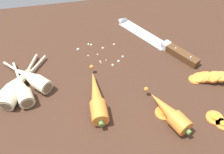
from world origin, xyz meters
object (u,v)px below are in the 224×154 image
at_px(chefs_knife, 152,38).
at_px(whole_carrot_second, 169,112).
at_px(parsnip_mid_left, 17,84).
at_px(parsnip_front, 22,88).
at_px(carrot_slice_stack, 207,77).
at_px(carrot_slice_stray_far, 164,113).
at_px(carrot_slice_stray_mid, 215,117).
at_px(parsnip_back, 32,78).
at_px(whole_carrot, 97,97).
at_px(carrot_slice_stray_near, 223,124).
at_px(parsnip_mid_right, 17,87).

height_order(chefs_knife, whole_carrot_second, whole_carrot_second).
bearing_deg(parsnip_mid_left, parsnip_front, -53.45).
xyz_separation_m(carrot_slice_stack, carrot_slice_stray_far, (-0.16, -0.08, -0.01)).
xyz_separation_m(whole_carrot_second, carrot_slice_stray_mid, (0.11, -0.03, -0.02)).
height_order(parsnip_back, carrot_slice_stray_mid, parsnip_back).
distance_m(whole_carrot, carrot_slice_stray_near, 0.32).
distance_m(whole_carrot, carrot_slice_stray_far, 0.17).
bearing_deg(parsnip_back, whole_carrot, -32.11).
bearing_deg(carrot_slice_stray_near, carrot_slice_stray_far, 154.78).
bearing_deg(carrot_slice_stack, whole_carrot, -177.37).
xyz_separation_m(parsnip_mid_right, carrot_slice_stray_mid, (0.48, -0.19, -0.02)).
bearing_deg(whole_carrot_second, parsnip_mid_left, 154.88).
bearing_deg(carrot_slice_stray_far, chefs_knife, 77.08).
bearing_deg(parsnip_mid_left, parsnip_mid_right, -90.97).
xyz_separation_m(parsnip_mid_right, carrot_slice_stray_far, (0.36, -0.15, -0.02)).
height_order(whole_carrot, parsnip_back, whole_carrot).
xyz_separation_m(whole_carrot, carrot_slice_stray_near, (0.29, -0.13, -0.02)).
relative_size(chefs_knife, parsnip_mid_left, 1.81).
bearing_deg(carrot_slice_stack, carrot_slice_stray_mid, -108.09).
bearing_deg(chefs_knife, parsnip_mid_right, -161.50).
relative_size(whole_carrot_second, parsnip_mid_right, 0.76).
distance_m(chefs_knife, whole_carrot_second, 0.31).
distance_m(parsnip_front, parsnip_mid_left, 0.02).
relative_size(parsnip_front, carrot_slice_stack, 1.74).
relative_size(whole_carrot, parsnip_front, 1.15).
bearing_deg(carrot_slice_stray_far, carrot_slice_stray_near, -25.22).
bearing_deg(parsnip_front, carrot_slice_stray_mid, -21.18).
xyz_separation_m(whole_carrot_second, carrot_slice_stack, (0.15, 0.10, -0.01)).
height_order(parsnip_mid_right, carrot_slice_stray_mid, parsnip_mid_right).
bearing_deg(carrot_slice_stray_mid, whole_carrot, 158.52).
height_order(whole_carrot, parsnip_mid_left, whole_carrot).
bearing_deg(parsnip_mid_right, parsnip_front, -32.06).
xyz_separation_m(parsnip_front, carrot_slice_stray_near, (0.48, -0.20, -0.02)).
height_order(parsnip_mid_left, carrot_slice_stray_mid, parsnip_mid_left).
relative_size(parsnip_mid_right, parsnip_back, 1.32).
bearing_deg(carrot_slice_stray_mid, carrot_slice_stray_far, 161.58).
xyz_separation_m(whole_carrot, parsnip_back, (-0.16, 0.10, -0.00)).
bearing_deg(parsnip_back, carrot_slice_stray_near, -27.32).
xyz_separation_m(parsnip_front, parsnip_mid_right, (-0.01, 0.01, -0.00)).
height_order(parsnip_mid_left, parsnip_mid_right, same).
distance_m(parsnip_front, parsnip_back, 0.04).
distance_m(carrot_slice_stack, carrot_slice_stray_near, 0.15).
relative_size(carrot_slice_stray_near, carrot_slice_stray_far, 0.77).
distance_m(chefs_knife, parsnip_mid_right, 0.45).
bearing_deg(parsnip_mid_right, carrot_slice_stack, -7.20).
bearing_deg(parsnip_mid_left, chefs_knife, 17.32).
xyz_separation_m(chefs_knife, carrot_slice_stray_far, (-0.07, -0.29, -0.00)).
bearing_deg(parsnip_mid_right, carrot_slice_stray_far, -22.52).
bearing_deg(carrot_slice_stray_far, parsnip_front, 157.90).
bearing_deg(parsnip_front, parsnip_mid_right, 147.94).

